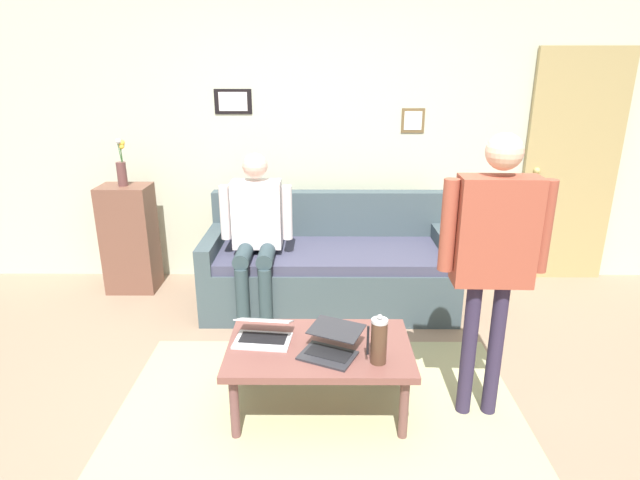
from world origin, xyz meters
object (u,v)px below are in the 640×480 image
french_press (379,341)px  interior_door (570,169)px  coffee_table (319,353)px  person_standing (494,245)px  person_seated (256,227)px  laptop_center (331,346)px  laptop_left (263,333)px  flower_vase (122,166)px  side_shelf (130,239)px  couch (329,268)px

french_press → interior_door: bearing=-131.4°
interior_door → coffee_table: interior_door is taller
person_standing → person_seated: size_ratio=1.24×
interior_door → coffee_table: (2.21, 1.99, -0.66)m
laptop_center → french_press: bearing=160.2°
interior_door → person_standing: (1.31, 2.02, -0.01)m
laptop_left → flower_vase: (1.33, -1.63, 0.66)m
side_shelf → person_seated: size_ratio=0.73×
coffee_table → person_seated: bearing=-67.8°
french_press → flower_vase: flower_vase is taller
person_seated → french_press: bearing=120.4°
couch → side_shelf: size_ratio=2.12×
coffee_table → person_standing: size_ratio=0.65×
person_standing → person_seated: (1.39, -1.22, -0.29)m
flower_vase → person_seated: flower_vase is taller
side_shelf → flower_vase: bearing=-164.7°
couch → laptop_left: (0.39, 1.36, 0.14)m
coffee_table → flower_vase: (1.65, -1.70, 0.74)m
couch → flower_vase: flower_vase is taller
laptop_center → person_standing: (-0.84, -0.05, 0.57)m
flower_vase → interior_door: bearing=-175.7°
couch → person_seated: person_seated is taller
laptop_center → person_standing: bearing=-176.6°
couch → french_press: couch is taller
side_shelf → person_standing: size_ratio=0.59×
french_press → flower_vase: 2.77m
laptop_left → laptop_center: 0.41m
laptop_center → side_shelf: 2.47m
interior_door → coffee_table: size_ratio=2.00×
person_seated → side_shelf: bearing=-23.1°
interior_door → laptop_left: (2.53, 1.92, -0.58)m
coffee_table → french_press: 0.39m
coffee_table → side_shelf: (1.66, -1.70, 0.10)m
person_seated → couch: bearing=-158.0°
coffee_table → laptop_center: bearing=128.3°
person_seated → laptop_left: bearing=98.5°
flower_vase → person_seated: 1.32m
couch → side_shelf: side_shelf is taller
interior_door → flower_vase: (3.86, 0.29, 0.08)m
coffee_table → laptop_left: (0.32, -0.06, 0.09)m
laptop_left → person_standing: person_standing is taller
interior_door → french_press: size_ratio=7.34×
person_standing → laptop_center: bearing=3.4°
interior_door → person_standing: size_ratio=1.29×
laptop_center → side_shelf: bearing=-45.9°
interior_door → coffee_table: 3.04m
interior_door → person_standing: interior_door is taller
person_standing → person_seated: bearing=-41.4°
coffee_table → laptop_center: (-0.06, 0.08, 0.09)m
coffee_table → laptop_left: laptop_left is taller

